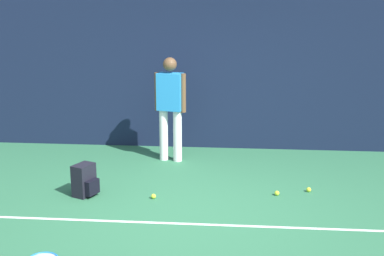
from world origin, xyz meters
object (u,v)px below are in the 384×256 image
backpack (85,181)px  tennis_ball_by_fence (309,190)px  tennis_ball_mid_court (277,193)px  tennis_player (170,103)px  tennis_ball_near_player (153,196)px

backpack → tennis_ball_by_fence: size_ratio=6.67×
backpack → tennis_ball_by_fence: backpack is taller
backpack → tennis_ball_mid_court: 2.62m
backpack → tennis_ball_by_fence: 3.08m
backpack → tennis_player: bearing=-6.3°
backpack → tennis_ball_by_fence: bearing=-59.0°
tennis_ball_mid_court → tennis_ball_by_fence: bearing=21.1°
tennis_player → tennis_ball_mid_court: tennis_player is taller
tennis_ball_mid_court → tennis_ball_near_player: bearing=-171.1°
backpack → tennis_ball_near_player: bearing=-68.7°
tennis_player → backpack: bearing=73.0°
tennis_player → tennis_ball_near_player: (-0.02, -1.71, -0.93)m
tennis_ball_mid_court → backpack: bearing=-175.1°
tennis_player → tennis_ball_near_player: tennis_player is taller
tennis_player → tennis_ball_by_fence: bearing=161.4°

